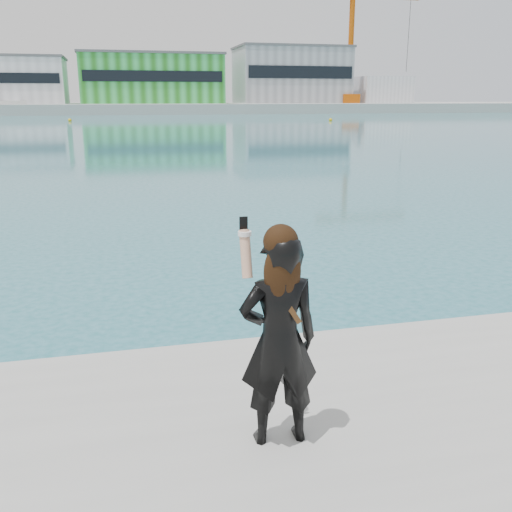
# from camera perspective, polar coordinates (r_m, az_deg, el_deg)

# --- Properties ---
(ground) EXTENTS (500.00, 500.00, 0.00)m
(ground) POSITION_cam_1_polar(r_m,az_deg,el_deg) (5.61, -5.54, -20.40)
(ground) COLOR #17646A
(ground) RESTS_ON ground
(far_quay) EXTENTS (320.00, 40.00, 2.00)m
(far_quay) POSITION_cam_1_polar(r_m,az_deg,el_deg) (134.53, -13.84, 14.18)
(far_quay) COLOR #9E9E99
(far_quay) RESTS_ON ground
(warehouse_white) EXTENTS (24.48, 15.35, 9.50)m
(warehouse_white) POSITION_cam_1_polar(r_m,az_deg,el_deg) (134.25, -23.79, 15.81)
(warehouse_white) COLOR silver
(warehouse_white) RESTS_ON far_quay
(warehouse_green) EXTENTS (30.60, 16.36, 10.50)m
(warehouse_green) POSITION_cam_1_polar(r_m,az_deg,el_deg) (132.82, -10.41, 17.06)
(warehouse_green) COLOR #248220
(warehouse_green) RESTS_ON far_quay
(warehouse_grey_right) EXTENTS (25.50, 15.35, 12.50)m
(warehouse_grey_right) POSITION_cam_1_polar(r_m,az_deg,el_deg) (138.65, 3.54, 17.61)
(warehouse_grey_right) COLOR gray
(warehouse_grey_right) RESTS_ON far_quay
(ancillary_shed) EXTENTS (12.00, 10.00, 6.00)m
(ancillary_shed) POSITION_cam_1_polar(r_m,az_deg,el_deg) (144.74, 12.44, 15.92)
(ancillary_shed) COLOR silver
(ancillary_shed) RESTS_ON far_quay
(dock_crane) EXTENTS (23.00, 4.00, 24.00)m
(dock_crane) POSITION_cam_1_polar(r_m,az_deg,el_deg) (137.97, 9.96, 20.26)
(dock_crane) COLOR #C4520B
(dock_crane) RESTS_ON far_quay
(flagpole_right) EXTENTS (1.28, 0.16, 8.00)m
(flagpole_right) POSITION_cam_1_polar(r_m,az_deg,el_deg) (127.58, -3.57, 17.02)
(flagpole_right) COLOR silver
(flagpole_right) RESTS_ON far_quay
(buoy_near) EXTENTS (0.50, 0.50, 0.50)m
(buoy_near) POSITION_cam_1_polar(r_m,az_deg,el_deg) (85.10, 7.46, 13.24)
(buoy_near) COLOR #E2B00B
(buoy_near) RESTS_ON ground
(buoy_far) EXTENTS (0.50, 0.50, 0.50)m
(buoy_far) POSITION_cam_1_polar(r_m,az_deg,el_deg) (87.19, -18.11, 12.68)
(buoy_far) COLOR #E2B00B
(buoy_far) RESTS_ON ground
(woman) EXTENTS (0.59, 0.40, 1.69)m
(woman) POSITION_cam_1_polar(r_m,az_deg,el_deg) (4.13, 2.31, -7.84)
(woman) COLOR black
(woman) RESTS_ON near_quay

